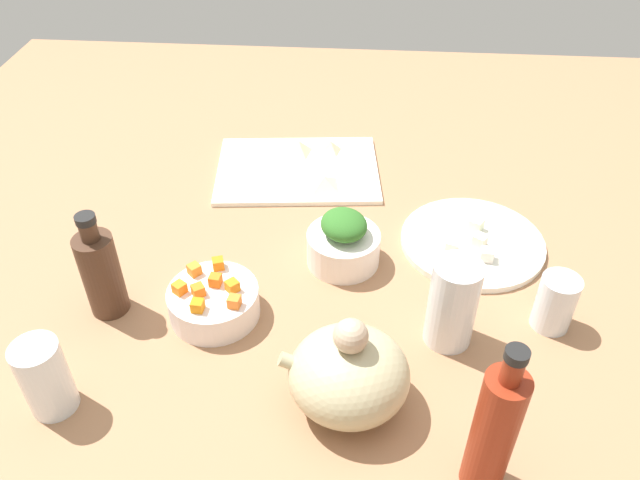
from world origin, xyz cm
name	(u,v)px	position (x,y,z in cm)	size (l,w,h in cm)	color
tabletop	(320,268)	(0.00, 0.00, 1.50)	(190.00, 190.00, 3.00)	#A1714E
cutting_board	(298,170)	(7.00, -28.56, 3.50)	(33.78, 24.86, 1.00)	white
plate_tofu	(472,242)	(-27.31, -6.94, 3.60)	(25.92, 25.92, 1.20)	white
bowl_greens	(343,248)	(-4.02, -0.55, 6.00)	(12.75, 12.75, 6.01)	white
bowl_carrots	(214,302)	(15.81, 13.93, 5.56)	(14.40, 14.40, 5.12)	white
teapot	(349,374)	(-6.17, 29.32, 9.14)	(17.92, 15.91, 15.93)	tan
bottle_0	(494,431)	(-23.31, 39.69, 13.40)	(5.23, 5.23, 24.35)	maroon
bottle_1	(101,272)	(33.02, 13.94, 10.80)	(6.05, 6.05, 18.79)	#452B1D
drinking_glass_0	(555,303)	(-37.33, 11.98, 7.72)	(6.03, 6.03, 9.44)	white
drinking_glass_1	(45,378)	(34.37, 32.98, 8.92)	(6.41, 6.41, 11.84)	white
drinking_glass_2	(453,304)	(-20.93, 16.13, 10.36)	(7.34, 7.34, 14.71)	white
carrot_cube_0	(198,290)	(17.70, 14.94, 9.02)	(1.80, 1.80, 1.80)	orange
carrot_cube_1	(234,301)	(11.69, 16.90, 9.02)	(1.80, 1.80, 1.80)	orange
carrot_cube_2	(215,280)	(15.53, 12.44, 9.02)	(1.80, 1.80, 1.80)	orange
carrot_cube_3	(198,306)	(17.05, 18.18, 9.02)	(1.80, 1.80, 1.80)	orange
carrot_cube_4	(194,269)	(19.42, 10.24, 9.02)	(1.80, 1.80, 1.80)	orange
carrot_cube_5	(180,288)	(20.70, 14.64, 9.02)	(1.80, 1.80, 1.80)	orange
carrot_cube_6	(232,286)	(12.62, 13.56, 9.02)	(1.80, 1.80, 1.80)	orange
carrot_cube_7	(218,264)	(15.89, 8.55, 9.02)	(1.80, 1.80, 1.80)	orange
chopped_greens_mound	(344,225)	(-4.02, -0.55, 11.16)	(8.57, 7.77, 4.29)	#2F6824
tofu_cube_0	(476,225)	(-28.14, -9.98, 5.30)	(2.20, 2.20, 2.20)	#EFF5CE
tofu_cube_1	(452,246)	(-23.19, -3.42, 5.30)	(2.20, 2.20, 2.20)	white
tofu_cube_2	(487,255)	(-29.02, -1.57, 5.30)	(2.20, 2.20, 2.20)	silver
tofu_cube_3	(480,240)	(-28.23, -5.38, 5.30)	(2.20, 2.20, 2.20)	#FCEACC
dumpling_0	(299,147)	(7.31, -34.62, 5.48)	(4.78, 4.66, 2.97)	beige
dumpling_1	(324,182)	(0.87, -21.99, 5.21)	(5.74, 5.37, 2.42)	beige
dumpling_2	(331,146)	(0.48, -35.71, 5.30)	(4.05, 3.84, 2.60)	beige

